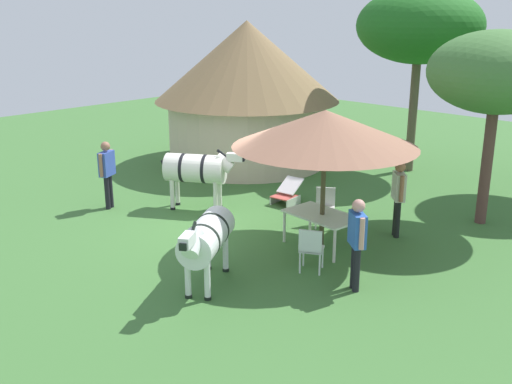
# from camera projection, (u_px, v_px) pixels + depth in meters

# --- Properties ---
(ground_plane) EXTENTS (36.00, 36.00, 0.00)m
(ground_plane) POSITION_uv_depth(u_px,v_px,m) (224.00, 228.00, 13.83)
(ground_plane) COLOR #3E6E34
(thatched_hut) EXTENTS (5.83, 5.83, 4.49)m
(thatched_hut) POSITION_uv_depth(u_px,v_px,m) (247.00, 89.00, 18.91)
(thatched_hut) COLOR beige
(thatched_hut) RESTS_ON ground_plane
(shade_umbrella) EXTENTS (3.78, 3.78, 2.93)m
(shade_umbrella) POSITION_uv_depth(u_px,v_px,m) (325.00, 129.00, 12.01)
(shade_umbrella) COLOR #4B4229
(shade_umbrella) RESTS_ON ground_plane
(patio_dining_table) EXTENTS (1.64, 1.06, 0.74)m
(patio_dining_table) POSITION_uv_depth(u_px,v_px,m) (322.00, 217.00, 12.57)
(patio_dining_table) COLOR silver
(patio_dining_table) RESTS_ON ground_plane
(patio_chair_near_lawn) EXTENTS (0.59, 0.58, 0.90)m
(patio_chair_near_lawn) POSITION_uv_depth(u_px,v_px,m) (311.00, 247.00, 11.40)
(patio_chair_near_lawn) COLOR white
(patio_chair_near_lawn) RESTS_ON ground_plane
(patio_chair_east_end) EXTENTS (0.60, 0.60, 0.90)m
(patio_chair_east_end) POSITION_uv_depth(u_px,v_px,m) (325.00, 204.00, 13.85)
(patio_chair_east_end) COLOR white
(patio_chair_east_end) RESTS_ON ground_plane
(guest_beside_umbrella) EXTENTS (0.47, 0.48, 1.71)m
(guest_beside_umbrella) POSITION_uv_depth(u_px,v_px,m) (398.00, 192.00, 13.07)
(guest_beside_umbrella) COLOR black
(guest_beside_umbrella) RESTS_ON ground_plane
(guest_behind_table) EXTENTS (0.50, 0.46, 1.71)m
(guest_behind_table) POSITION_uv_depth(u_px,v_px,m) (357.00, 236.00, 10.55)
(guest_behind_table) COLOR black
(guest_behind_table) RESTS_ON ground_plane
(standing_watcher) EXTENTS (0.40, 0.56, 1.72)m
(standing_watcher) POSITION_uv_depth(u_px,v_px,m) (107.00, 169.00, 14.92)
(standing_watcher) COLOR black
(standing_watcher) RESTS_ON ground_plane
(striped_lounge_chair) EXTENTS (0.62, 0.86, 0.62)m
(striped_lounge_chair) POSITION_uv_depth(u_px,v_px,m) (287.00, 194.00, 15.51)
(striped_lounge_chair) COLOR #C34B45
(striped_lounge_chair) RESTS_ON ground_plane
(zebra_nearest_camera) EXTENTS (1.44, 2.00, 1.46)m
(zebra_nearest_camera) POSITION_uv_depth(u_px,v_px,m) (206.00, 238.00, 10.75)
(zebra_nearest_camera) COLOR silver
(zebra_nearest_camera) RESTS_ON ground_plane
(zebra_by_umbrella) EXTENTS (1.92, 1.41, 1.57)m
(zebra_by_umbrella) POSITION_uv_depth(u_px,v_px,m) (197.00, 169.00, 14.87)
(zebra_by_umbrella) COLOR silver
(zebra_by_umbrella) RESTS_ON ground_plane
(acacia_tree_far_lawn) EXTENTS (3.06, 3.06, 4.44)m
(acacia_tree_far_lawn) POSITION_uv_depth(u_px,v_px,m) (497.00, 73.00, 13.18)
(acacia_tree_far_lawn) COLOR brown
(acacia_tree_far_lawn) RESTS_ON ground_plane
(acacia_tree_left_background) EXTENTS (3.67, 3.67, 5.46)m
(acacia_tree_left_background) POSITION_uv_depth(u_px,v_px,m) (420.00, 26.00, 17.43)
(acacia_tree_left_background) COLOR brown
(acacia_tree_left_background) RESTS_ON ground_plane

